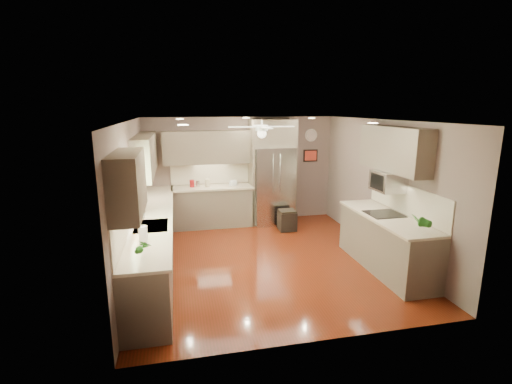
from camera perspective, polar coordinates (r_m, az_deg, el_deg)
name	(u,v)px	position (r m, az deg, el deg)	size (l,w,h in m)	color
floor	(265,259)	(6.90, 1.40, -10.30)	(5.00, 5.00, 0.00)	#4B1A0A
ceiling	(266,120)	(6.34, 1.53, 10.94)	(5.00, 5.00, 0.00)	white
wall_back	(241,170)	(8.91, -2.35, 3.42)	(4.50, 4.50, 0.00)	#685650
wall_front	(319,242)	(4.22, 9.60, -7.63)	(4.50, 4.50, 0.00)	#685650
wall_left	(132,199)	(6.37, -18.60, -1.09)	(5.00, 5.00, 0.00)	#685650
wall_right	(381,187)	(7.36, 18.74, 0.72)	(5.00, 5.00, 0.00)	#685650
canister_a	(192,184)	(8.56, -9.82, 1.28)	(0.11, 0.11, 0.17)	maroon
canister_b	(198,184)	(8.59, -8.91, 1.29)	(0.09, 0.09, 0.14)	silver
canister_c	(207,183)	(8.54, -7.51, 1.40)	(0.11, 0.11, 0.18)	#B9AB8B
soap_bottle	(142,214)	(6.22, -17.16, -3.26)	(0.10, 0.10, 0.21)	white
potted_plant_left	(143,247)	(4.66, -16.94, -8.13)	(0.16, 0.11, 0.30)	#1F5B1A
potted_plant_right	(420,221)	(5.88, 23.96, -4.11)	(0.19, 0.15, 0.34)	#1F5B1A
bowl	(233,184)	(8.62, -3.50, 1.16)	(0.21, 0.21, 0.05)	#B9AB8B
left_run	(154,239)	(6.71, -15.47, -7.03)	(0.65, 4.70, 1.45)	brown
back_run	(213,205)	(8.69, -6.68, -2.07)	(1.85, 0.65, 1.45)	brown
uppers	(218,154)	(6.96, -5.87, 5.87)	(4.50, 4.70, 0.95)	brown
window	(128,188)	(5.82, -19.03, 0.63)	(0.05, 1.12, 0.92)	#BFF2B2
sink	(151,228)	(5.95, -15.81, -5.29)	(0.50, 0.70, 0.32)	silver
refrigerator	(273,174)	(8.74, 2.57, 2.82)	(1.06, 0.75, 2.45)	silver
right_run	(386,241)	(6.75, 19.39, -7.18)	(0.70, 2.20, 1.45)	brown
microwave	(388,181)	(6.74, 19.62, 1.58)	(0.43, 0.55, 0.34)	silver
ceiling_fan	(262,130)	(6.64, 0.90, 9.58)	(1.18, 1.18, 0.32)	white
recessed_lights	(258,120)	(6.72, 0.37, 11.01)	(2.84, 3.14, 0.01)	white
wall_clock	(311,135)	(9.26, 8.47, 8.64)	(0.30, 0.03, 0.30)	white
framed_print	(310,156)	(9.30, 8.38, 5.56)	(0.36, 0.03, 0.30)	black
stool	(287,220)	(8.38, 4.79, -4.35)	(0.37, 0.37, 0.46)	black
paper_towel	(143,236)	(5.07, -16.97, -6.51)	(0.12, 0.12, 0.29)	white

